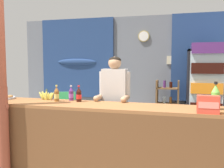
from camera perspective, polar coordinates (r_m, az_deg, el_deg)
ground_plane at (r=4.11m, az=1.63°, el=-16.11°), size 8.13×8.13×0.00m
back_wall_curtained at (r=5.72m, az=6.11°, el=3.25°), size 5.78×0.22×2.52m
stall_counter at (r=3.16m, az=-2.64°, el=-11.40°), size 4.13×0.58×0.94m
timber_post at (r=3.45m, az=-24.23°, el=-1.42°), size 0.17×0.15×2.34m
drink_fridge at (r=5.13m, az=20.75°, el=-0.61°), size 0.68×0.63×1.84m
bottle_shelf_rack at (r=5.36m, az=12.67°, el=-4.80°), size 0.48×0.28×1.10m
plastic_lawn_chair at (r=5.22m, az=-10.82°, el=-5.97°), size 0.56×0.56×0.86m
shopkeeper at (r=3.66m, az=0.59°, el=-2.88°), size 0.47×0.42×1.57m
soda_bottle_lime_soda at (r=3.09m, az=22.81°, el=-2.95°), size 0.09×0.09×0.33m
soda_bottle_iced_tea at (r=3.55m, az=-12.70°, el=-2.36°), size 0.07×0.07×0.23m
soda_bottle_grape_soda at (r=3.59m, az=-9.45°, el=-2.30°), size 0.07×0.07×0.22m
soda_bottle_cola at (r=3.46m, az=-7.67°, el=-2.49°), size 0.07×0.07×0.23m
snack_box_crackers at (r=2.84m, az=21.35°, el=-4.44°), size 0.23×0.11×0.19m
pastry_tray at (r=4.04m, az=-23.92°, el=-2.86°), size 0.36×0.36×0.06m
banana_bunch at (r=3.72m, az=-14.92°, el=-2.67°), size 0.27×0.06×0.16m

